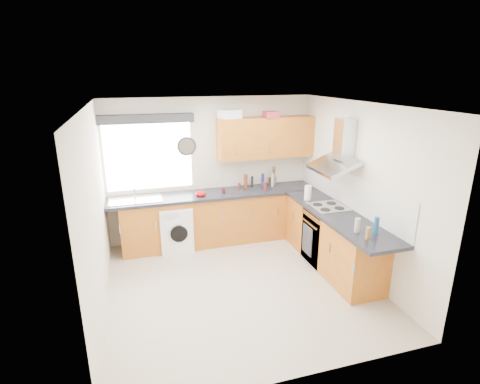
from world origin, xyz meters
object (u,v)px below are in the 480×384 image
object	(u,v)px
extractor_hood	(339,152)
washing_machine	(177,228)
upper_cabinets	(266,137)
oven	(326,236)

from	to	relation	value
extractor_hood	washing_machine	bearing A→B (deg)	154.41
extractor_hood	upper_cabinets	world-z (taller)	upper_cabinets
oven	washing_machine	world-z (taller)	oven
upper_cabinets	washing_machine	xyz separation A→B (m)	(-1.65, -0.23, -1.41)
extractor_hood	upper_cabinets	bearing A→B (deg)	116.13
extractor_hood	upper_cabinets	xyz separation A→B (m)	(-0.65, 1.33, 0.03)
upper_cabinets	washing_machine	bearing A→B (deg)	-172.22
upper_cabinets	washing_machine	distance (m)	2.18
extractor_hood	washing_machine	size ratio (longest dim) A/B	1.01
oven	extractor_hood	distance (m)	1.35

